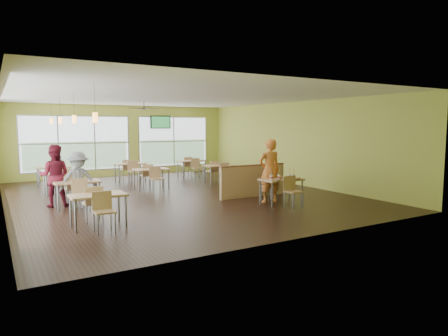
{
  "coord_description": "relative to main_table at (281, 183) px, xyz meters",
  "views": [
    {
      "loc": [
        -5.22,
        -12.03,
        2.26
      ],
      "look_at": [
        1.01,
        -1.41,
        0.97
      ],
      "focal_mm": 32.0,
      "sensor_mm": 36.0,
      "label": 1
    }
  ],
  "objects": [
    {
      "name": "room",
      "position": [
        -2.0,
        3.0,
        0.97
      ],
      "size": [
        12.0,
        12.04,
        3.2
      ],
      "color": "black",
      "rests_on": "ground"
    },
    {
      "name": "window_bays",
      "position": [
        -4.65,
        6.08,
        0.85
      ],
      "size": [
        9.24,
        10.24,
        2.38
      ],
      "color": "white",
      "rests_on": "room"
    },
    {
      "name": "main_table",
      "position": [
        0.0,
        0.0,
        0.0
      ],
      "size": [
        1.22,
        1.52,
        0.87
      ],
      "color": "tan",
      "rests_on": "floor"
    },
    {
      "name": "half_wall_divider",
      "position": [
        0.0,
        1.45,
        -0.11
      ],
      "size": [
        2.4,
        0.14,
        1.04
      ],
      "color": "tan",
      "rests_on": "floor"
    },
    {
      "name": "dining_tables",
      "position": [
        -3.05,
        4.71,
        -0.0
      ],
      "size": [
        6.92,
        8.72,
        0.87
      ],
      "color": "tan",
      "rests_on": "floor"
    },
    {
      "name": "pendant_lights",
      "position": [
        -5.2,
        3.68,
        1.82
      ],
      "size": [
        0.11,
        7.31,
        0.86
      ],
      "color": "#2D2119",
      "rests_on": "ceiling"
    },
    {
      "name": "ceiling_fan",
      "position": [
        -2.0,
        6.0,
        2.32
      ],
      "size": [
        1.25,
        1.25,
        0.29
      ],
      "color": "#2D2119",
      "rests_on": "ceiling"
    },
    {
      "name": "tv_backwall",
      "position": [
        -0.2,
        8.9,
        1.82
      ],
      "size": [
        1.0,
        0.07,
        0.6
      ],
      "color": "black",
      "rests_on": "wall_back"
    },
    {
      "name": "man_plaid",
      "position": [
        -0.12,
        0.42,
        0.32
      ],
      "size": [
        0.75,
        0.55,
        1.89
      ],
      "primitive_type": "imported",
      "rotation": [
        0.0,
        0.0,
        3.0
      ],
      "color": "#E54119",
      "rests_on": "floor"
    },
    {
      "name": "patron_maroon",
      "position": [
        -5.71,
        2.97,
        0.24
      ],
      "size": [
        1.02,
        0.9,
        1.75
      ],
      "primitive_type": "imported",
      "rotation": [
        0.0,
        0.0,
        2.81
      ],
      "color": "maroon",
      "rests_on": "floor"
    },
    {
      "name": "patron_grey",
      "position": [
        -5.17,
        2.41,
        0.15
      ],
      "size": [
        1.04,
        0.64,
        1.57
      ],
      "primitive_type": "imported",
      "rotation": [
        0.0,
        0.0,
        -0.06
      ],
      "color": "slate",
      "rests_on": "floor"
    },
    {
      "name": "cup_blue",
      "position": [
        -0.45,
        -0.1,
        0.19
      ],
      "size": [
        0.1,
        0.1,
        0.37
      ],
      "color": "white",
      "rests_on": "main_table"
    },
    {
      "name": "cup_yellow",
      "position": [
        -0.14,
        -0.07,
        0.19
      ],
      "size": [
        0.09,
        0.09,
        0.33
      ],
      "color": "white",
      "rests_on": "main_table"
    },
    {
      "name": "cup_red_near",
      "position": [
        0.18,
        -0.14,
        0.19
      ],
      "size": [
        0.1,
        0.1,
        0.35
      ],
      "color": "white",
      "rests_on": "main_table"
    },
    {
      "name": "cup_red_far",
      "position": [
        0.34,
        -0.14,
        0.19
      ],
      "size": [
        0.09,
        0.09,
        0.33
      ],
      "color": "white",
      "rests_on": "main_table"
    },
    {
      "name": "food_basket",
      "position": [
        0.34,
        0.03,
        0.15
      ],
      "size": [
        0.24,
        0.24,
        0.05
      ],
      "color": "black",
      "rests_on": "main_table"
    },
    {
      "name": "ketchup_cup",
      "position": [
        0.49,
        -0.22,
        0.13
      ],
      "size": [
        0.07,
        0.07,
        0.03
      ],
      "primitive_type": "cylinder",
      "color": "#9B2F16",
      "rests_on": "main_table"
    },
    {
      "name": "wrapper_left",
      "position": [
        -0.35,
        -0.3,
        0.14
      ],
      "size": [
        0.21,
        0.2,
        0.04
      ],
      "primitive_type": "ellipsoid",
      "rotation": [
        0.0,
        0.0,
        -0.32
      ],
      "color": "tan",
      "rests_on": "main_table"
    },
    {
      "name": "wrapper_mid",
      "position": [
        0.01,
        0.04,
        0.14
      ],
      "size": [
        0.23,
        0.22,
        0.05
      ],
      "primitive_type": "ellipsoid",
      "rotation": [
        0.0,
        0.0,
        0.19
      ],
      "color": "tan",
      "rests_on": "main_table"
    },
    {
      "name": "wrapper_right",
      "position": [
        0.33,
        -0.3,
        0.14
      ],
      "size": [
        0.16,
        0.15,
        0.03
      ],
      "primitive_type": "ellipsoid",
      "rotation": [
        0.0,
        0.0,
        -0.26
      ],
      "color": "tan",
      "rests_on": "main_table"
    }
  ]
}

